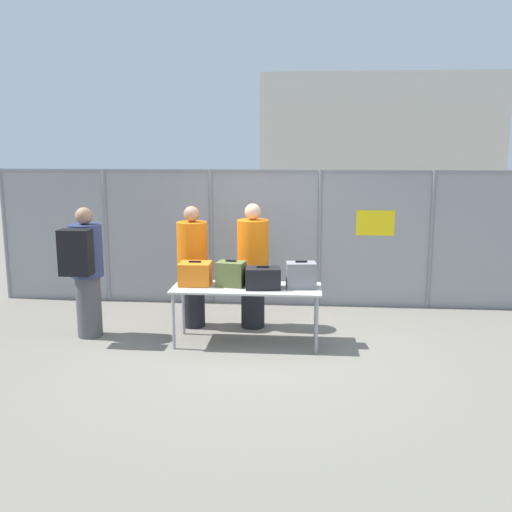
{
  "coord_description": "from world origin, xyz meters",
  "views": [
    {
      "loc": [
        0.62,
        -6.97,
        2.51
      ],
      "look_at": [
        -0.03,
        0.73,
        1.05
      ],
      "focal_mm": 40.0,
      "sensor_mm": 36.0,
      "label": 1
    }
  ],
  "objects_px": {
    "suitcase_olive": "(231,274)",
    "security_worker_far": "(193,265)",
    "security_worker_near": "(253,264)",
    "inspection_table": "(247,291)",
    "suitcase_black": "(263,278)",
    "suitcase_orange": "(195,274)",
    "traveler_hooded": "(85,267)",
    "utility_trailer": "(334,251)",
    "suitcase_grey": "(301,275)"
  },
  "relations": [
    {
      "from": "suitcase_olive",
      "to": "security_worker_far",
      "type": "distance_m",
      "value": 0.87
    },
    {
      "from": "suitcase_olive",
      "to": "security_worker_near",
      "type": "height_order",
      "value": "security_worker_near"
    },
    {
      "from": "inspection_table",
      "to": "security_worker_near",
      "type": "relative_size",
      "value": 1.09
    },
    {
      "from": "suitcase_olive",
      "to": "suitcase_black",
      "type": "height_order",
      "value": "suitcase_olive"
    },
    {
      "from": "suitcase_orange",
      "to": "traveler_hooded",
      "type": "height_order",
      "value": "traveler_hooded"
    },
    {
      "from": "suitcase_olive",
      "to": "utility_trailer",
      "type": "relative_size",
      "value": 0.11
    },
    {
      "from": "security_worker_near",
      "to": "traveler_hooded",
      "type": "bearing_deg",
      "value": 25.07
    },
    {
      "from": "security_worker_near",
      "to": "inspection_table",
      "type": "bearing_deg",
      "value": 96.75
    },
    {
      "from": "suitcase_orange",
      "to": "suitcase_black",
      "type": "xyz_separation_m",
      "value": [
        0.9,
        -0.12,
        -0.01
      ]
    },
    {
      "from": "suitcase_black",
      "to": "security_worker_near",
      "type": "bearing_deg",
      "value": 104.7
    },
    {
      "from": "security_worker_far",
      "to": "utility_trailer",
      "type": "height_order",
      "value": "security_worker_far"
    },
    {
      "from": "security_worker_near",
      "to": "security_worker_far",
      "type": "relative_size",
      "value": 1.02
    },
    {
      "from": "suitcase_black",
      "to": "suitcase_grey",
      "type": "bearing_deg",
      "value": 8.6
    },
    {
      "from": "suitcase_olive",
      "to": "suitcase_black",
      "type": "relative_size",
      "value": 0.83
    },
    {
      "from": "security_worker_near",
      "to": "utility_trailer",
      "type": "height_order",
      "value": "security_worker_near"
    },
    {
      "from": "security_worker_near",
      "to": "utility_trailer",
      "type": "xyz_separation_m",
      "value": [
        1.34,
        3.83,
        -0.48
      ]
    },
    {
      "from": "utility_trailer",
      "to": "security_worker_near",
      "type": "bearing_deg",
      "value": -109.33
    },
    {
      "from": "inspection_table",
      "to": "suitcase_black",
      "type": "height_order",
      "value": "suitcase_black"
    },
    {
      "from": "inspection_table",
      "to": "traveler_hooded",
      "type": "relative_size",
      "value": 1.09
    },
    {
      "from": "suitcase_black",
      "to": "security_worker_far",
      "type": "height_order",
      "value": "security_worker_far"
    },
    {
      "from": "suitcase_orange",
      "to": "traveler_hooded",
      "type": "relative_size",
      "value": 0.24
    },
    {
      "from": "inspection_table",
      "to": "security_worker_far",
      "type": "height_order",
      "value": "security_worker_far"
    },
    {
      "from": "security_worker_far",
      "to": "security_worker_near",
      "type": "bearing_deg",
      "value": -160.22
    },
    {
      "from": "suitcase_olive",
      "to": "utility_trailer",
      "type": "bearing_deg",
      "value": 70.72
    },
    {
      "from": "suitcase_olive",
      "to": "traveler_hooded",
      "type": "distance_m",
      "value": 1.95
    },
    {
      "from": "inspection_table",
      "to": "suitcase_grey",
      "type": "xyz_separation_m",
      "value": [
        0.7,
        0.03,
        0.22
      ]
    },
    {
      "from": "suitcase_olive",
      "to": "security_worker_far",
      "type": "relative_size",
      "value": 0.23
    },
    {
      "from": "inspection_table",
      "to": "suitcase_olive",
      "type": "xyz_separation_m",
      "value": [
        -0.21,
        0.05,
        0.22
      ]
    },
    {
      "from": "suitcase_olive",
      "to": "security_worker_far",
      "type": "xyz_separation_m",
      "value": [
        -0.63,
        0.61,
        -0.02
      ]
    },
    {
      "from": "suitcase_orange",
      "to": "security_worker_far",
      "type": "height_order",
      "value": "security_worker_far"
    },
    {
      "from": "utility_trailer",
      "to": "suitcase_orange",
      "type": "bearing_deg",
      "value": -114.6
    },
    {
      "from": "suitcase_black",
      "to": "suitcase_grey",
      "type": "relative_size",
      "value": 1.17
    },
    {
      "from": "suitcase_orange",
      "to": "security_worker_far",
      "type": "xyz_separation_m",
      "value": [
        -0.15,
        0.59,
        -0.01
      ]
    },
    {
      "from": "inspection_table",
      "to": "security_worker_near",
      "type": "height_order",
      "value": "security_worker_near"
    },
    {
      "from": "suitcase_orange",
      "to": "security_worker_near",
      "type": "relative_size",
      "value": 0.24
    },
    {
      "from": "suitcase_black",
      "to": "security_worker_far",
      "type": "distance_m",
      "value": 1.26
    },
    {
      "from": "traveler_hooded",
      "to": "suitcase_olive",
      "type": "bearing_deg",
      "value": 10.51
    },
    {
      "from": "suitcase_grey",
      "to": "security_worker_near",
      "type": "xyz_separation_m",
      "value": [
        -0.68,
        0.68,
        -0.01
      ]
    },
    {
      "from": "suitcase_olive",
      "to": "inspection_table",
      "type": "bearing_deg",
      "value": -14.28
    },
    {
      "from": "suitcase_grey",
      "to": "utility_trailer",
      "type": "height_order",
      "value": "suitcase_grey"
    },
    {
      "from": "inspection_table",
      "to": "suitcase_grey",
      "type": "distance_m",
      "value": 0.73
    },
    {
      "from": "suitcase_olive",
      "to": "suitcase_grey",
      "type": "height_order",
      "value": "suitcase_grey"
    },
    {
      "from": "inspection_table",
      "to": "suitcase_olive",
      "type": "height_order",
      "value": "suitcase_olive"
    },
    {
      "from": "security_worker_near",
      "to": "security_worker_far",
      "type": "height_order",
      "value": "security_worker_near"
    },
    {
      "from": "inspection_table",
      "to": "security_worker_near",
      "type": "distance_m",
      "value": 0.74
    },
    {
      "from": "suitcase_black",
      "to": "suitcase_olive",
      "type": "bearing_deg",
      "value": 167.0
    },
    {
      "from": "suitcase_orange",
      "to": "security_worker_far",
      "type": "bearing_deg",
      "value": 104.36
    },
    {
      "from": "suitcase_black",
      "to": "security_worker_near",
      "type": "xyz_separation_m",
      "value": [
        -0.2,
        0.75,
        0.02
      ]
    },
    {
      "from": "inspection_table",
      "to": "traveler_hooded",
      "type": "distance_m",
      "value": 2.17
    },
    {
      "from": "suitcase_orange",
      "to": "utility_trailer",
      "type": "distance_m",
      "value": 4.93
    }
  ]
}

